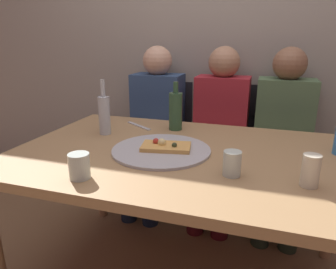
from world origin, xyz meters
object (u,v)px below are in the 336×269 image
(beer_bottle, at_px, (176,111))
(tumbler_far, at_px, (232,163))
(guest_by_wall, at_px, (283,132))
(table_knife, at_px, (139,126))
(guest_in_sweater, at_px, (154,121))
(chair_middle, at_px, (221,138))
(pizza_tray, at_px, (161,150))
(guest_in_beanie, at_px, (219,127))
(pizza_slice_last, at_px, (166,146))
(wine_glass, at_px, (79,166))
(dining_table, at_px, (187,166))
(chair_left, at_px, (161,132))
(wine_bottle, at_px, (104,114))
(chair_right, at_px, (280,144))
(tumbler_near, at_px, (310,171))

(beer_bottle, distance_m, tumbler_far, 0.64)
(guest_by_wall, bearing_deg, table_knife, 27.72)
(guest_in_sweater, bearing_deg, chair_middle, -162.27)
(beer_bottle, bearing_deg, pizza_tray, -83.85)
(beer_bottle, xyz_separation_m, guest_in_sweater, (-0.29, 0.43, -0.19))
(tumbler_far, distance_m, guest_in_beanie, 0.97)
(pizza_tray, distance_m, chair_middle, 0.97)
(pizza_slice_last, bearing_deg, wine_glass, -119.90)
(dining_table, distance_m, pizza_slice_last, 0.14)
(chair_left, bearing_deg, wine_bottle, 86.62)
(pizza_tray, relative_size, guest_in_beanie, 0.38)
(pizza_slice_last, xyz_separation_m, chair_right, (0.54, 0.92, -0.24))
(beer_bottle, relative_size, guest_by_wall, 0.23)
(guest_by_wall, bearing_deg, beer_bottle, 35.58)
(wine_bottle, relative_size, guest_in_sweater, 0.25)
(chair_middle, xyz_separation_m, guest_in_beanie, (-0.00, -0.15, 0.13))
(table_knife, height_order, guest_by_wall, guest_by_wall)
(chair_left, relative_size, chair_right, 1.00)
(chair_right, bearing_deg, chair_middle, 0.00)
(chair_right, bearing_deg, guest_by_wall, 90.00)
(guest_in_sweater, bearing_deg, table_knife, 98.86)
(wine_glass, height_order, chair_left, chair_left)
(table_knife, bearing_deg, dining_table, 172.61)
(pizza_slice_last, distance_m, beer_bottle, 0.36)
(wine_glass, relative_size, chair_right, 0.11)
(wine_bottle, bearing_deg, chair_left, 86.62)
(beer_bottle, height_order, guest_in_beanie, guest_in_beanie)
(wine_glass, xyz_separation_m, guest_by_wall, (0.75, 1.14, -0.13))
(wine_bottle, height_order, beer_bottle, wine_bottle)
(guest_by_wall, bearing_deg, chair_left, -9.72)
(tumbler_far, height_order, chair_middle, chair_middle)
(chair_left, xyz_separation_m, guest_by_wall, (0.88, -0.15, 0.13))
(pizza_slice_last, relative_size, guest_in_sweater, 0.21)
(tumbler_far, height_order, guest_by_wall, guest_by_wall)
(beer_bottle, height_order, chair_left, beer_bottle)
(tumbler_near, xyz_separation_m, table_knife, (-0.86, 0.52, -0.06))
(beer_bottle, height_order, chair_middle, beer_bottle)
(dining_table, relative_size, guest_in_sweater, 1.35)
(chair_left, bearing_deg, tumbler_far, 121.18)
(beer_bottle, bearing_deg, table_knife, -178.98)
(guest_in_sweater, bearing_deg, dining_table, 120.48)
(tumbler_near, bearing_deg, chair_middle, 112.43)
(chair_left, bearing_deg, guest_by_wall, 170.28)
(wine_bottle, xyz_separation_m, table_knife, (0.11, 0.19, -0.11))
(pizza_slice_last, distance_m, tumbler_near, 0.61)
(wine_glass, relative_size, chair_middle, 0.11)
(guest_by_wall, bearing_deg, guest_in_beanie, 0.00)
(table_knife, bearing_deg, chair_left, -50.11)
(table_knife, bearing_deg, guest_by_wall, -118.97)
(tumbler_far, height_order, guest_in_sweater, guest_in_sweater)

